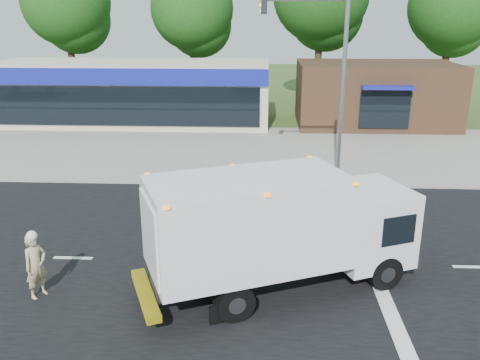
# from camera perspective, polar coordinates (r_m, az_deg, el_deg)

# --- Properties ---
(ground) EXTENTS (120.00, 120.00, 0.00)m
(ground) POSITION_cam_1_polar(r_m,az_deg,el_deg) (15.45, 3.34, -9.27)
(ground) COLOR #385123
(ground) RESTS_ON ground
(road_asphalt) EXTENTS (60.00, 14.00, 0.02)m
(road_asphalt) POSITION_cam_1_polar(r_m,az_deg,el_deg) (15.45, 3.34, -9.25)
(road_asphalt) COLOR black
(road_asphalt) RESTS_ON ground
(sidewalk) EXTENTS (60.00, 2.40, 0.12)m
(sidewalk) POSITION_cam_1_polar(r_m,az_deg,el_deg) (23.01, 3.20, 0.41)
(sidewalk) COLOR gray
(sidewalk) RESTS_ON ground
(parking_apron) EXTENTS (60.00, 9.00, 0.02)m
(parking_apron) POSITION_cam_1_polar(r_m,az_deg,el_deg) (28.60, 3.14, 3.92)
(parking_apron) COLOR gray
(parking_apron) RESTS_ON ground
(lane_markings) EXTENTS (55.20, 7.00, 0.01)m
(lane_markings) POSITION_cam_1_polar(r_m,az_deg,el_deg) (14.35, 8.90, -11.75)
(lane_markings) COLOR silver
(lane_markings) RESTS_ON road_asphalt
(ems_box_truck) EXTENTS (7.72, 4.93, 3.29)m
(ems_box_truck) POSITION_cam_1_polar(r_m,az_deg,el_deg) (13.28, 4.22, -5.06)
(ems_box_truck) COLOR black
(ems_box_truck) RESTS_ON ground
(emergency_worker) EXTENTS (0.69, 0.77, 1.88)m
(emergency_worker) POSITION_cam_1_polar(r_m,az_deg,el_deg) (14.38, -21.96, -8.81)
(emergency_worker) COLOR tan
(emergency_worker) RESTS_ON ground
(retail_strip_mall) EXTENTS (18.00, 6.20, 4.00)m
(retail_strip_mall) POSITION_cam_1_polar(r_m,az_deg,el_deg) (35.12, -11.90, 9.62)
(retail_strip_mall) COLOR beige
(retail_strip_mall) RESTS_ON ground
(brown_storefront) EXTENTS (10.00, 6.70, 4.00)m
(brown_storefront) POSITION_cam_1_polar(r_m,az_deg,el_deg) (34.82, 14.92, 9.30)
(brown_storefront) COLOR #382316
(brown_storefront) RESTS_ON ground
(traffic_signal_pole) EXTENTS (3.51, 0.25, 8.00)m
(traffic_signal_pole) POSITION_cam_1_polar(r_m,az_deg,el_deg) (21.55, 9.86, 12.19)
(traffic_signal_pole) COLOR gray
(traffic_signal_pole) RESTS_ON ground
(background_trees) EXTENTS (36.77, 7.39, 12.10)m
(background_trees) POSITION_cam_1_polar(r_m,az_deg,el_deg) (41.85, 2.03, 18.74)
(background_trees) COLOR #332114
(background_trees) RESTS_ON ground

